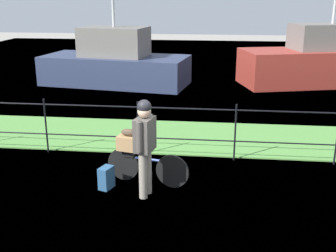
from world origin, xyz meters
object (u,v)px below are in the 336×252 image
object	(u,v)px
terrier_dog	(130,132)
moored_boat_mid	(328,61)
backpack_on_paving	(106,178)
moored_boat_near	(115,64)
bicycle_main	(146,167)
wooden_crate	(129,143)
cyclist_person	(145,140)

from	to	relation	value
terrier_dog	moored_boat_mid	bearing A→B (deg)	58.89
backpack_on_paving	moored_boat_near	size ratio (longest dim) A/B	0.07
bicycle_main	moored_boat_mid	bearing A→B (deg)	60.45
terrier_dog	moored_boat_mid	distance (m)	11.02
moored_boat_near	backpack_on_paving	bearing A→B (deg)	-77.64
wooden_crate	moored_boat_near	xyz separation A→B (m)	(-2.26, 8.40, 0.05)
wooden_crate	terrier_dog	xyz separation A→B (m)	(0.02, -0.01, 0.21)
moored_boat_near	moored_boat_mid	size ratio (longest dim) A/B	0.83
terrier_dog	moored_boat_mid	size ratio (longest dim) A/B	0.05
backpack_on_paving	terrier_dog	bearing A→B (deg)	-26.44
terrier_dog	cyclist_person	world-z (taller)	cyclist_person
cyclist_person	backpack_on_paving	world-z (taller)	cyclist_person
backpack_on_paving	moored_boat_mid	size ratio (longest dim) A/B	0.06
backpack_on_paving	cyclist_person	bearing A→B (deg)	-85.29
wooden_crate	cyclist_person	size ratio (longest dim) A/B	0.23
wooden_crate	moored_boat_near	world-z (taller)	moored_boat_near
cyclist_person	moored_boat_mid	world-z (taller)	moored_boat_mid
backpack_on_paving	moored_boat_mid	bearing A→B (deg)	-12.75
cyclist_person	moored_boat_near	world-z (taller)	moored_boat_near
cyclist_person	bicycle_main	bearing A→B (deg)	97.54
wooden_crate	moored_boat_mid	distance (m)	11.03
cyclist_person	wooden_crate	bearing A→B (deg)	125.29
backpack_on_paving	moored_boat_near	xyz separation A→B (m)	(-1.92, 8.77, 0.59)
wooden_crate	backpack_on_paving	xyz separation A→B (m)	(-0.34, -0.37, -0.54)
wooden_crate	terrier_dog	size ratio (longest dim) A/B	1.18
bicycle_main	moored_boat_mid	xyz separation A→B (m)	(5.39, 9.51, 0.53)
bicycle_main	moored_boat_mid	distance (m)	10.94
wooden_crate	cyclist_person	xyz separation A→B (m)	(0.39, -0.55, 0.26)
cyclist_person	terrier_dog	bearing A→B (deg)	123.85
terrier_dog	moored_boat_mid	xyz separation A→B (m)	(5.69, 9.44, -0.09)
bicycle_main	moored_boat_near	distance (m)	8.87
cyclist_person	moored_boat_near	bearing A→B (deg)	106.51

